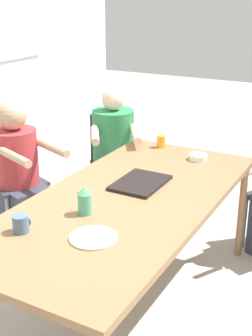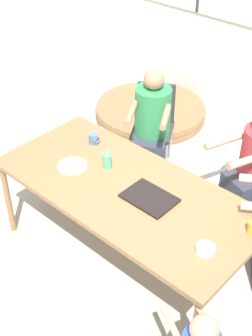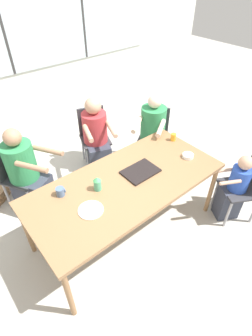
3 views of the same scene
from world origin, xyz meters
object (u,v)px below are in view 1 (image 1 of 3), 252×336
object	(u,v)px
person_man_blue_shirt	(114,164)
juice_glass	(161,141)
chair_for_man_teal_shirt	(9,170)
chair_for_man_blue_shirt	(113,156)
bowl_white_shallow	(198,157)
person_man_teal_shirt	(20,179)
sippy_cup	(85,200)
coffee_mug	(21,223)

from	to	relation	value
person_man_blue_shirt	juice_glass	world-z (taller)	person_man_blue_shirt
chair_for_man_teal_shirt	chair_for_man_blue_shirt	bearing A→B (deg)	161.80
person_man_blue_shirt	bowl_white_shallow	distance (m)	0.91
person_man_teal_shirt	sippy_cup	size ratio (longest dim) A/B	7.11
person_man_teal_shirt	coffee_mug	world-z (taller)	person_man_teal_shirt
chair_for_man_blue_shirt	juice_glass	world-z (taller)	chair_for_man_blue_shirt
juice_glass	coffee_mug	bearing A→B (deg)	178.39
person_man_teal_shirt	coffee_mug	xyz separation A→B (m)	(-1.03, -0.93, 0.32)
person_man_blue_shirt	juice_glass	size ratio (longest dim) A/B	12.42
person_man_blue_shirt	person_man_teal_shirt	world-z (taller)	person_man_blue_shirt
chair_for_man_teal_shirt	coffee_mug	bearing A→B (deg)	65.19
coffee_mug	bowl_white_shallow	size ratio (longest dim) A/B	0.70
chair_for_man_blue_shirt	juice_glass	size ratio (longest dim) A/B	9.46
chair_for_man_blue_shirt	person_man_blue_shirt	world-z (taller)	person_man_blue_shirt
person_man_blue_shirt	person_man_teal_shirt	size ratio (longest dim) A/B	1.03
sippy_cup	juice_glass	world-z (taller)	sippy_cup
chair_for_man_teal_shirt	sippy_cup	distance (m)	1.51
chair_for_man_blue_shirt	sippy_cup	size ratio (longest dim) A/B	5.58
bowl_white_shallow	sippy_cup	bearing A→B (deg)	168.30
juice_glass	chair_for_man_teal_shirt	bearing A→B (deg)	110.98
juice_glass	bowl_white_shallow	xyz separation A→B (m)	(-0.13, -0.34, -0.03)
chair_for_man_teal_shirt	sippy_cup	xyz separation A→B (m)	(-0.77, -1.25, 0.33)
person_man_teal_shirt	juice_glass	size ratio (longest dim) A/B	12.06
bowl_white_shallow	chair_for_man_blue_shirt	bearing A→B (deg)	66.80
coffee_mug	sippy_cup	world-z (taller)	sippy_cup
bowl_white_shallow	person_man_teal_shirt	bearing A→B (deg)	105.50
sippy_cup	bowl_white_shallow	size ratio (longest dim) A/B	1.24
chair_for_man_teal_shirt	coffee_mug	distance (m)	1.57
chair_for_man_blue_shirt	bowl_white_shallow	size ratio (longest dim) A/B	6.93
chair_for_man_teal_shirt	coffee_mug	xyz separation A→B (m)	(-1.09, -1.09, 0.29)
person_man_teal_shirt	juice_glass	bearing A→B (deg)	136.94
chair_for_man_teal_shirt	coffee_mug	world-z (taller)	chair_for_man_teal_shirt
sippy_cup	bowl_white_shallow	world-z (taller)	sippy_cup
chair_for_man_teal_shirt	person_man_teal_shirt	xyz separation A→B (m)	(-0.06, -0.16, -0.03)
chair_for_man_blue_shirt	bowl_white_shallow	xyz separation A→B (m)	(-0.40, -0.92, 0.27)
bowl_white_shallow	coffee_mug	bearing A→B (deg)	164.54
person_man_teal_shirt	sippy_cup	bearing A→B (deg)	76.90
sippy_cup	bowl_white_shallow	bearing A→B (deg)	-11.70
person_man_teal_shirt	chair_for_man_teal_shirt	bearing A→B (deg)	-90.00
juice_glass	bowl_white_shallow	size ratio (longest dim) A/B	0.73
person_man_blue_shirt	juice_glass	distance (m)	0.59
chair_for_man_teal_shirt	sippy_cup	bearing A→B (deg)	78.41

